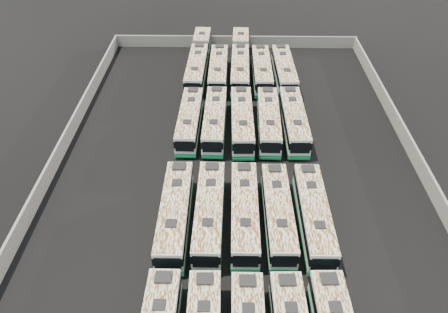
% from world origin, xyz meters
% --- Properties ---
extents(ground, '(140.00, 140.00, 0.00)m').
position_xyz_m(ground, '(0.00, 0.00, 0.00)').
color(ground, black).
rests_on(ground, ground).
extents(perimeter_wall, '(45.20, 73.20, 2.20)m').
position_xyz_m(perimeter_wall, '(0.00, 0.00, 1.10)').
color(perimeter_wall, slate).
rests_on(perimeter_wall, ground).
extents(bus_midfront_far_left, '(2.93, 13.52, 3.81)m').
position_xyz_m(bus_midfront_far_left, '(-6.43, -9.48, 1.95)').
color(bus_midfront_far_left, white).
rests_on(bus_midfront_far_left, ground).
extents(bus_midfront_left, '(2.98, 13.33, 3.75)m').
position_xyz_m(bus_midfront_left, '(-2.86, -9.27, 1.92)').
color(bus_midfront_left, white).
rests_on(bus_midfront_left, ground).
extents(bus_midfront_center, '(2.83, 13.17, 3.71)m').
position_xyz_m(bus_midfront_center, '(0.78, -9.21, 1.90)').
color(bus_midfront_center, white).
rests_on(bus_midfront_center, ground).
extents(bus_midfront_right, '(2.88, 12.96, 3.65)m').
position_xyz_m(bus_midfront_right, '(4.28, -9.24, 1.86)').
color(bus_midfront_right, white).
rests_on(bus_midfront_right, ground).
extents(bus_midfront_far_right, '(2.79, 13.19, 3.72)m').
position_xyz_m(bus_midfront_far_right, '(7.93, -9.42, 1.90)').
color(bus_midfront_far_right, white).
rests_on(bus_midfront_far_right, ground).
extents(bus_midback_far_left, '(3.00, 12.98, 3.64)m').
position_xyz_m(bus_midback_far_left, '(-6.31, 8.29, 1.86)').
color(bus_midback_far_left, white).
rests_on(bus_midback_far_left, ground).
extents(bus_midback_left, '(3.08, 13.32, 3.74)m').
position_xyz_m(bus_midback_left, '(-2.88, 8.29, 1.91)').
color(bus_midback_left, white).
rests_on(bus_midback_left, ground).
extents(bus_midback_center, '(3.02, 13.47, 3.79)m').
position_xyz_m(bus_midback_center, '(0.79, 8.09, 1.94)').
color(bus_midback_center, white).
rests_on(bus_midback_center, ground).
extents(bus_midback_right, '(3.10, 13.27, 3.72)m').
position_xyz_m(bus_midback_right, '(4.42, 8.24, 1.90)').
color(bus_midback_right, white).
rests_on(bus_midback_right, ground).
extents(bus_midback_far_right, '(2.94, 13.39, 3.77)m').
position_xyz_m(bus_midback_far_right, '(7.83, 8.31, 1.93)').
color(bus_midback_far_right, white).
rests_on(bus_midback_far_right, ground).
extents(bus_back_far_left, '(3.36, 20.95, 3.79)m').
position_xyz_m(bus_back_far_left, '(-6.24, 26.76, 1.94)').
color(bus_back_far_left, white).
rests_on(bus_back_far_left, ground).
extents(bus_back_left, '(2.95, 13.30, 3.74)m').
position_xyz_m(bus_back_left, '(-2.80, 22.99, 1.91)').
color(bus_back_left, white).
rests_on(bus_back_left, ground).
extents(bus_back_center, '(3.31, 21.00, 3.80)m').
position_xyz_m(bus_back_center, '(0.80, 26.69, 1.94)').
color(bus_back_center, white).
rests_on(bus_back_center, ground).
extents(bus_back_right, '(2.85, 13.18, 3.71)m').
position_xyz_m(bus_back_right, '(4.25, 23.07, 1.90)').
color(bus_back_right, white).
rests_on(bus_back_right, ground).
extents(bus_back_far_right, '(3.14, 13.51, 3.79)m').
position_xyz_m(bus_back_far_right, '(7.84, 22.94, 1.94)').
color(bus_back_far_right, white).
rests_on(bus_back_far_right, ground).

